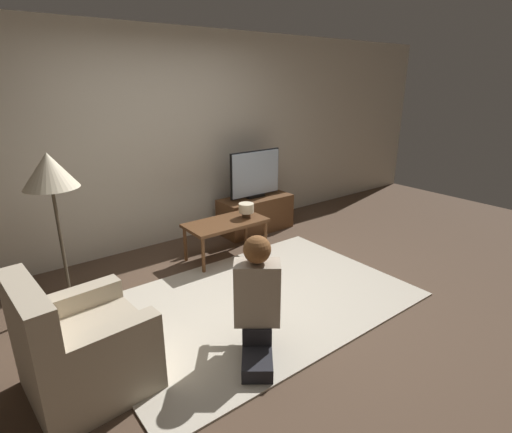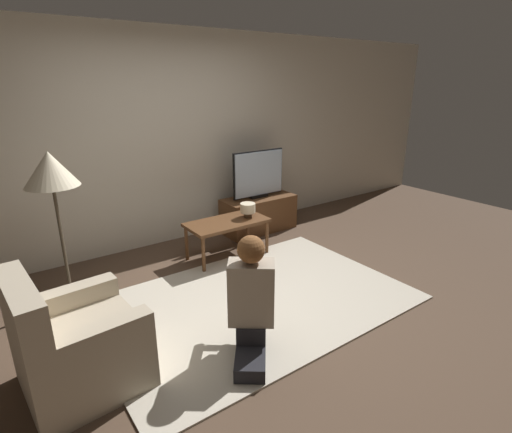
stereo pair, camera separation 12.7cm
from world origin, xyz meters
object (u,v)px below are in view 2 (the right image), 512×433
Objects in this scene: floor_lamp at (51,175)px; table_lamp at (248,209)px; armchair at (77,348)px; coffee_table at (227,225)px; tv at (258,174)px; person_kneeling at (251,296)px.

table_lamp is at bearing -1.37° from floor_lamp.
armchair is 4.84× the size of table_lamp.
coffee_table is 1.93m from floor_lamp.
tv reaches higher than person_kneeling.
tv is 0.83× the size of person_kneeling.
floor_lamp is 7.96× the size of table_lamp.
floor_lamp reaches higher than coffee_table.
table_lamp is at bearing -135.70° from tv.
floor_lamp is 1.65× the size of armchair.
armchair is 2.53m from table_lamp.
person_kneeling is (-1.61, -2.11, -0.31)m from tv.
person_kneeling reaches higher than table_lamp.
table_lamp is (-0.54, -0.53, -0.25)m from tv.
table_lamp is (0.28, -0.02, 0.15)m from coffee_table.
coffee_table is (-0.82, -0.51, -0.40)m from tv.
person_kneeling is at bearing -127.27° from tv.
armchair is at bearing -148.25° from tv.
floor_lamp is at bearing 179.19° from coffee_table.
person_kneeling is at bearing -116.08° from coffee_table.
armchair is at bearing 18.04° from person_kneeling.
table_lamp is (1.07, 1.58, 0.06)m from person_kneeling.
coffee_table is 0.32m from table_lamp.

